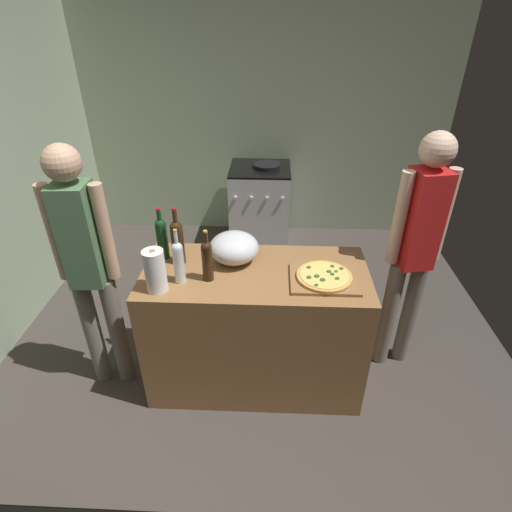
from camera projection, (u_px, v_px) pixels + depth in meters
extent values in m
cube|color=#3F3833|center=(244.00, 304.00, 3.67)|extent=(4.16, 3.59, 0.02)
cube|color=#99A889|center=(252.00, 116.00, 4.30)|extent=(4.16, 0.10, 2.60)
cube|color=olive|center=(255.00, 327.00, 2.72)|extent=(1.40, 0.66, 0.90)
cube|color=olive|center=(324.00, 279.00, 2.40)|extent=(0.40, 0.32, 0.02)
cylinder|color=tan|center=(324.00, 276.00, 2.39)|extent=(0.33, 0.33, 0.02)
cylinder|color=#EAC660|center=(324.00, 275.00, 2.38)|extent=(0.29, 0.29, 0.00)
cylinder|color=#335926|center=(309.00, 267.00, 2.45)|extent=(0.03, 0.03, 0.01)
cylinder|color=#335926|center=(332.00, 274.00, 2.38)|extent=(0.02, 0.02, 0.01)
cylinder|color=#335926|center=(341.00, 269.00, 2.43)|extent=(0.02, 0.02, 0.01)
cylinder|color=#335926|center=(336.00, 271.00, 2.41)|extent=(0.02, 0.02, 0.01)
cylinder|color=#335926|center=(329.00, 271.00, 2.41)|extent=(0.03, 0.03, 0.01)
cylinder|color=#335926|center=(317.00, 276.00, 2.36)|extent=(0.03, 0.03, 0.01)
cylinder|color=#335926|center=(309.00, 277.00, 2.35)|extent=(0.03, 0.03, 0.01)
cylinder|color=#335926|center=(332.00, 266.00, 2.46)|extent=(0.02, 0.02, 0.01)
cylinder|color=#335926|center=(323.00, 280.00, 2.33)|extent=(0.03, 0.03, 0.01)
cylinder|color=#335926|center=(337.00, 278.00, 2.34)|extent=(0.03, 0.03, 0.01)
cylinder|color=#335926|center=(316.00, 285.00, 2.29)|extent=(0.02, 0.02, 0.01)
cylinder|color=#B2B2B7|center=(235.00, 260.00, 2.59)|extent=(0.13, 0.13, 0.01)
ellipsoid|color=silver|center=(234.00, 248.00, 2.54)|extent=(0.31, 0.31, 0.19)
cylinder|color=white|center=(155.00, 271.00, 2.26)|extent=(0.12, 0.12, 0.26)
cylinder|color=#997551|center=(155.00, 271.00, 2.26)|extent=(0.03, 0.03, 0.26)
cylinder|color=#331E0F|center=(208.00, 263.00, 2.36)|extent=(0.06, 0.06, 0.22)
sphere|color=#331E0F|center=(206.00, 247.00, 2.30)|extent=(0.06, 0.06, 0.06)
cylinder|color=#331E0F|center=(206.00, 238.00, 2.27)|extent=(0.02, 0.02, 0.07)
cylinder|color=gold|center=(205.00, 232.00, 2.25)|extent=(0.02, 0.02, 0.01)
cylinder|color=#331E0F|center=(178.00, 245.00, 2.51)|extent=(0.08, 0.08, 0.25)
sphere|color=#331E0F|center=(176.00, 227.00, 2.45)|extent=(0.08, 0.08, 0.08)
cylinder|color=#331E0F|center=(175.00, 217.00, 2.41)|extent=(0.03, 0.03, 0.09)
cylinder|color=maroon|center=(174.00, 209.00, 2.38)|extent=(0.03, 0.03, 0.01)
cylinder|color=#143819|center=(162.00, 241.00, 2.57)|extent=(0.07, 0.07, 0.24)
sphere|color=#143819|center=(160.00, 224.00, 2.50)|extent=(0.07, 0.07, 0.07)
cylinder|color=#143819|center=(159.00, 216.00, 2.47)|extent=(0.03, 0.03, 0.08)
cylinder|color=maroon|center=(158.00, 209.00, 2.45)|extent=(0.03, 0.03, 0.01)
cylinder|color=silver|center=(179.00, 265.00, 2.34)|extent=(0.06, 0.06, 0.23)
sphere|color=silver|center=(177.00, 248.00, 2.28)|extent=(0.06, 0.06, 0.06)
cylinder|color=silver|center=(176.00, 238.00, 2.25)|extent=(0.02, 0.02, 0.08)
cylinder|color=gold|center=(175.00, 231.00, 2.22)|extent=(0.02, 0.02, 0.01)
cube|color=#B7B7BC|center=(260.00, 207.00, 4.41)|extent=(0.62, 0.60, 0.85)
cube|color=black|center=(260.00, 169.00, 4.18)|extent=(0.62, 0.60, 0.02)
cylinder|color=silver|center=(235.00, 198.00, 4.03)|extent=(0.04, 0.02, 0.04)
cylinder|color=silver|center=(251.00, 198.00, 4.02)|extent=(0.04, 0.02, 0.04)
cylinder|color=silver|center=(267.00, 198.00, 4.02)|extent=(0.04, 0.02, 0.04)
cylinder|color=silver|center=(282.00, 199.00, 4.01)|extent=(0.04, 0.02, 0.04)
cylinder|color=black|center=(267.00, 166.00, 4.17)|extent=(0.28, 0.28, 0.04)
cylinder|color=slate|center=(93.00, 332.00, 2.72)|extent=(0.11, 0.11, 0.84)
cylinder|color=slate|center=(118.00, 332.00, 2.72)|extent=(0.11, 0.11, 0.84)
cube|color=#4C724C|center=(80.00, 236.00, 2.33)|extent=(0.21, 0.21, 0.63)
cylinder|color=tan|center=(54.00, 233.00, 2.32)|extent=(0.08, 0.08, 0.60)
cylinder|color=tan|center=(105.00, 233.00, 2.33)|extent=(0.08, 0.08, 0.60)
sphere|color=tan|center=(62.00, 163.00, 2.11)|extent=(0.20, 0.20, 0.20)
cylinder|color=slate|center=(410.00, 313.00, 2.89)|extent=(0.11, 0.11, 0.85)
cylinder|color=slate|center=(388.00, 315.00, 2.86)|extent=(0.11, 0.11, 0.85)
cube|color=red|center=(421.00, 220.00, 2.49)|extent=(0.24, 0.24, 0.64)
cylinder|color=beige|center=(444.00, 216.00, 2.50)|extent=(0.08, 0.08, 0.61)
cylinder|color=beige|center=(400.00, 219.00, 2.46)|extent=(0.08, 0.08, 0.61)
sphere|color=beige|center=(438.00, 149.00, 2.26)|extent=(0.21, 0.21, 0.21)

